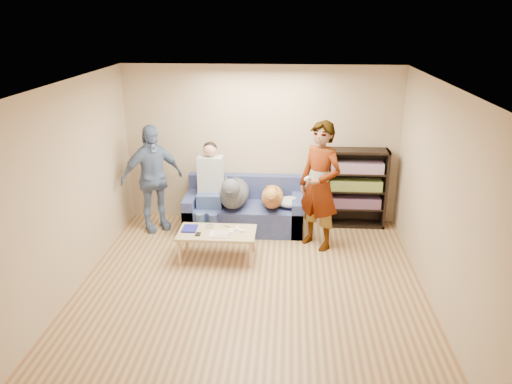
# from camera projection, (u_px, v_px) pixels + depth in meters

# --- Properties ---
(ground) EXTENTS (5.00, 5.00, 0.00)m
(ground) POSITION_uv_depth(u_px,v_px,m) (250.00, 295.00, 6.30)
(ground) COLOR #8F5E3C
(ground) RESTS_ON ground
(ceiling) EXTENTS (5.00, 5.00, 0.00)m
(ceiling) POSITION_uv_depth(u_px,v_px,m) (248.00, 87.00, 5.41)
(ceiling) COLOR white
(ceiling) RESTS_ON ground
(wall_back) EXTENTS (4.50, 0.00, 4.50)m
(wall_back) POSITION_uv_depth(u_px,v_px,m) (261.00, 145.00, 8.20)
(wall_back) COLOR tan
(wall_back) RESTS_ON ground
(wall_front) EXTENTS (4.50, 0.00, 4.50)m
(wall_front) POSITION_uv_depth(u_px,v_px,m) (220.00, 324.00, 3.51)
(wall_front) COLOR tan
(wall_front) RESTS_ON ground
(wall_left) EXTENTS (0.00, 5.00, 5.00)m
(wall_left) POSITION_uv_depth(u_px,v_px,m) (63.00, 194.00, 6.00)
(wall_left) COLOR tan
(wall_left) RESTS_ON ground
(wall_right) EXTENTS (0.00, 5.00, 5.00)m
(wall_right) POSITION_uv_depth(u_px,v_px,m) (444.00, 203.00, 5.71)
(wall_right) COLOR tan
(wall_right) RESTS_ON ground
(blanket) EXTENTS (0.45, 0.38, 0.16)m
(blanket) POSITION_uv_depth(u_px,v_px,m) (291.00, 202.00, 7.95)
(blanket) COLOR #B0AFB4
(blanket) RESTS_ON sofa
(person_standing_right) EXTENTS (0.83, 0.81, 1.93)m
(person_standing_right) POSITION_uv_depth(u_px,v_px,m) (320.00, 186.00, 7.31)
(person_standing_right) COLOR gray
(person_standing_right) RESTS_ON ground
(person_standing_left) EXTENTS (1.08, 0.94, 1.74)m
(person_standing_left) POSITION_uv_depth(u_px,v_px,m) (152.00, 178.00, 7.94)
(person_standing_left) COLOR #687AA6
(person_standing_left) RESTS_ON ground
(held_controller) EXTENTS (0.09, 0.14, 0.03)m
(held_controller) POSITION_uv_depth(u_px,v_px,m) (307.00, 178.00, 7.07)
(held_controller) COLOR silver
(held_controller) RESTS_ON person_standing_right
(notebook_blue) EXTENTS (0.20, 0.26, 0.03)m
(notebook_blue) POSITION_uv_depth(u_px,v_px,m) (190.00, 229.00, 7.17)
(notebook_blue) COLOR navy
(notebook_blue) RESTS_ON coffee_table
(papers) EXTENTS (0.26, 0.20, 0.02)m
(papers) POSITION_uv_depth(u_px,v_px,m) (219.00, 234.00, 7.00)
(papers) COLOR white
(papers) RESTS_ON coffee_table
(magazine) EXTENTS (0.22, 0.17, 0.01)m
(magazine) POSITION_uv_depth(u_px,v_px,m) (222.00, 233.00, 7.01)
(magazine) COLOR beige
(magazine) RESTS_ON coffee_table
(camera_silver) EXTENTS (0.11, 0.06, 0.05)m
(camera_silver) POSITION_uv_depth(u_px,v_px,m) (210.00, 226.00, 7.21)
(camera_silver) COLOR silver
(camera_silver) RESTS_ON coffee_table
(controller_a) EXTENTS (0.04, 0.13, 0.03)m
(controller_a) POSITION_uv_depth(u_px,v_px,m) (237.00, 228.00, 7.17)
(controller_a) COLOR white
(controller_a) RESTS_ON coffee_table
(controller_b) EXTENTS (0.09, 0.06, 0.03)m
(controller_b) POSITION_uv_depth(u_px,v_px,m) (242.00, 231.00, 7.09)
(controller_b) COLOR white
(controller_b) RESTS_ON coffee_table
(headphone_cup_a) EXTENTS (0.07, 0.07, 0.02)m
(headphone_cup_a) POSITION_uv_depth(u_px,v_px,m) (231.00, 232.00, 7.07)
(headphone_cup_a) COLOR white
(headphone_cup_a) RESTS_ON coffee_table
(headphone_cup_b) EXTENTS (0.07, 0.07, 0.02)m
(headphone_cup_b) POSITION_uv_depth(u_px,v_px,m) (231.00, 230.00, 7.14)
(headphone_cup_b) COLOR white
(headphone_cup_b) RESTS_ON coffee_table
(pen_orange) EXTENTS (0.13, 0.06, 0.01)m
(pen_orange) POSITION_uv_depth(u_px,v_px,m) (214.00, 236.00, 6.95)
(pen_orange) COLOR orange
(pen_orange) RESTS_ON coffee_table
(pen_black) EXTENTS (0.13, 0.08, 0.01)m
(pen_black) POSITION_uv_depth(u_px,v_px,m) (227.00, 226.00, 7.26)
(pen_black) COLOR black
(pen_black) RESTS_ON coffee_table
(wallet) EXTENTS (0.07, 0.12, 0.02)m
(wallet) POSITION_uv_depth(u_px,v_px,m) (198.00, 234.00, 7.00)
(wallet) COLOR black
(wallet) RESTS_ON coffee_table
(sofa) EXTENTS (1.90, 0.85, 0.82)m
(sofa) POSITION_uv_depth(u_px,v_px,m) (245.00, 211.00, 8.19)
(sofa) COLOR #515B93
(sofa) RESTS_ON ground
(person_seated) EXTENTS (0.40, 0.73, 1.47)m
(person_seated) POSITION_uv_depth(u_px,v_px,m) (210.00, 185.00, 7.93)
(person_seated) COLOR #3B4B82
(person_seated) RESTS_ON sofa
(dog_gray) EXTENTS (0.47, 1.28, 0.68)m
(dog_gray) POSITION_uv_depth(u_px,v_px,m) (234.00, 193.00, 7.90)
(dog_gray) COLOR #45464E
(dog_gray) RESTS_ON sofa
(dog_tan) EXTENTS (0.35, 1.14, 0.51)m
(dog_tan) POSITION_uv_depth(u_px,v_px,m) (272.00, 197.00, 7.90)
(dog_tan) COLOR #BF843A
(dog_tan) RESTS_ON sofa
(coffee_table) EXTENTS (1.10, 0.60, 0.42)m
(coffee_table) POSITION_uv_depth(u_px,v_px,m) (217.00, 235.00, 7.12)
(coffee_table) COLOR tan
(coffee_table) RESTS_ON ground
(bookshelf) EXTENTS (1.00, 0.34, 1.30)m
(bookshelf) POSITION_uv_depth(u_px,v_px,m) (355.00, 186.00, 8.15)
(bookshelf) COLOR black
(bookshelf) RESTS_ON ground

